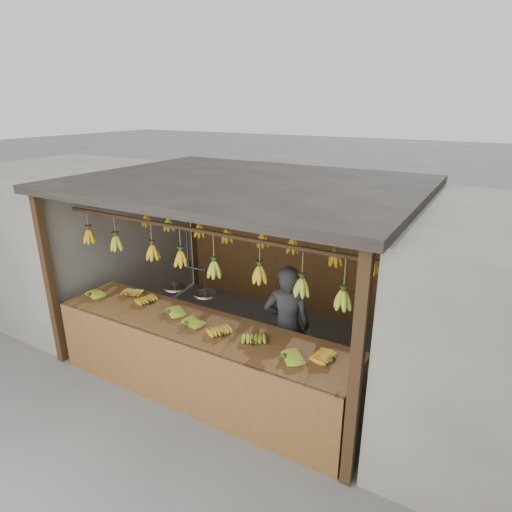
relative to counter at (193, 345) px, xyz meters
The scene contains 8 objects.
ground 1.43m from the counter, 92.50° to the left, with size 80.00×80.00×0.00m, color #5B5B57.
stall 2.00m from the counter, 91.98° to the left, with size 4.30×3.30×2.40m.
neighbor_left 3.88m from the counter, 161.35° to the left, with size 3.00×3.00×2.30m, color slate.
counter is the anchor object (origin of this frame).
hanging_bananas 1.53m from the counter, 92.48° to the left, with size 3.58×2.25×0.39m.
balance_scale 0.65m from the counter, 128.94° to the left, with size 0.67×0.27×0.76m.
vendor 1.14m from the counter, 46.14° to the left, with size 0.57×0.37×1.55m, color #262628.
bag_bundles 3.21m from the counter, 53.87° to the left, with size 0.08×0.26×1.23m.
Camera 1 is at (2.79, -4.53, 3.30)m, focal length 30.00 mm.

